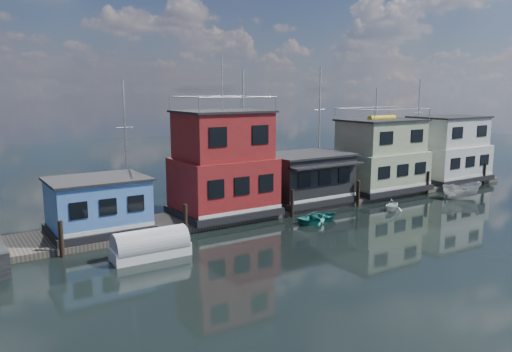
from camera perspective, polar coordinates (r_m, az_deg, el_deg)
ground at (r=35.25m, az=18.57°, el=-6.79°), size 160.00×160.00×0.00m
dock at (r=43.38m, az=6.12°, el=-2.97°), size 48.00×5.00×0.40m
houseboat_blue at (r=34.76m, az=-17.58°, el=-3.21°), size 6.40×4.90×3.66m
houseboat_red at (r=37.94m, az=-3.80°, el=1.22°), size 7.40×5.90×11.86m
houseboat_dark at (r=42.62m, az=5.67°, el=-0.15°), size 7.40×6.10×4.06m
houseboat_green at (r=48.53m, az=14.03°, el=2.18°), size 8.40×5.90×7.03m
houseboat_white at (r=56.22m, az=21.03°, el=2.82°), size 8.40×5.90×6.66m
pilings at (r=40.89m, az=8.25°, el=-2.51°), size 42.28×0.28×2.20m
background_masts at (r=50.14m, az=6.15°, el=4.95°), size 36.40×0.16×12.00m
dinghy_teal at (r=37.71m, az=7.30°, el=-4.70°), size 3.58×2.61×0.73m
dinghy_white at (r=42.32m, az=15.29°, el=-3.16°), size 2.27×2.08×1.02m
tarp_runabout at (r=30.29m, az=-11.98°, el=-7.85°), size 4.58×1.93×1.84m
motorboat at (r=49.01m, az=22.43°, el=-1.53°), size 4.13×2.80×1.49m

